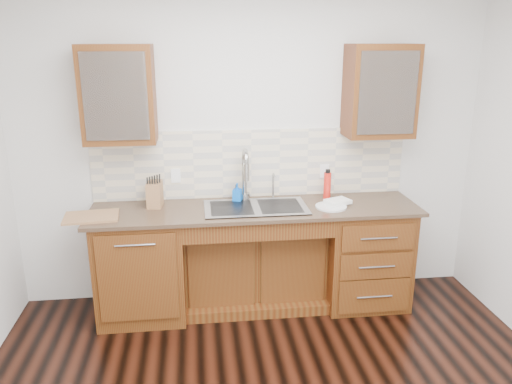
{
  "coord_description": "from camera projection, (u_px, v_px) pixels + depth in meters",
  "views": [
    {
      "loc": [
        -0.47,
        -2.43,
        2.24
      ],
      "look_at": [
        0.0,
        1.4,
        1.05
      ],
      "focal_mm": 35.0,
      "sensor_mm": 36.0,
      "label": 1
    }
  ],
  "objects": [
    {
      "name": "knife_block",
      "position": [
        155.0,
        194.0,
        4.1
      ],
      "size": [
        0.13,
        0.19,
        0.21
      ],
      "primitive_type": "cube",
      "rotation": [
        0.0,
        0.0,
        -0.09
      ],
      "color": "brown",
      "rests_on": "countertop"
    },
    {
      "name": "sink",
      "position": [
        256.0,
        218.0,
        4.11
      ],
      "size": [
        0.84,
        0.46,
        0.19
      ],
      "primitive_type": "cube",
      "color": "#9E9EA5",
      "rests_on": "countertop"
    },
    {
      "name": "plate",
      "position": [
        331.0,
        207.0,
        4.1
      ],
      "size": [
        0.33,
        0.33,
        0.01
      ],
      "primitive_type": "cylinder",
      "rotation": [
        0.0,
        0.0,
        -0.33
      ],
      "color": "silver",
      "rests_on": "countertop"
    },
    {
      "name": "upper_cabinet_right",
      "position": [
        380.0,
        91.0,
        4.1
      ],
      "size": [
        0.55,
        0.34,
        0.75
      ],
      "primitive_type": "cube",
      "color": "#593014",
      "rests_on": "wall_back"
    },
    {
      "name": "base_cabinet_left",
      "position": [
        142.0,
        265.0,
        4.14
      ],
      "size": [
        0.7,
        0.62,
        0.88
      ],
      "primitive_type": "cube",
      "color": "#593014",
      "rests_on": "ground"
    },
    {
      "name": "filter_tap",
      "position": [
        273.0,
        185.0,
        4.3
      ],
      "size": [
        0.02,
        0.02,
        0.24
      ],
      "primitive_type": "cylinder",
      "color": "#999993",
      "rests_on": "countertop"
    },
    {
      "name": "faucet",
      "position": [
        244.0,
        177.0,
        4.24
      ],
      "size": [
        0.04,
        0.04,
        0.4
      ],
      "primitive_type": "cylinder",
      "color": "#999993",
      "rests_on": "countertop"
    },
    {
      "name": "cup_left_b",
      "position": [
        140.0,
        102.0,
        3.89
      ],
      "size": [
        0.11,
        0.11,
        0.08
      ],
      "primitive_type": "imported",
      "rotation": [
        0.0,
        0.0,
        0.32
      ],
      "color": "silver",
      "rests_on": "upper_cabinet_left"
    },
    {
      "name": "cup_left_a",
      "position": [
        99.0,
        101.0,
        3.85
      ],
      "size": [
        0.15,
        0.15,
        0.1
      ],
      "primitive_type": "imported",
      "rotation": [
        0.0,
        0.0,
        0.15
      ],
      "color": "silver",
      "rests_on": "upper_cabinet_left"
    },
    {
      "name": "cup_right_b",
      "position": [
        392.0,
        98.0,
        4.13
      ],
      "size": [
        0.12,
        0.12,
        0.09
      ],
      "primitive_type": "imported",
      "rotation": [
        0.0,
        0.0,
        -0.22
      ],
      "color": "white",
      "rests_on": "upper_cabinet_right"
    },
    {
      "name": "cutting_board",
      "position": [
        91.0,
        217.0,
        3.86
      ],
      "size": [
        0.43,
        0.32,
        0.02
      ],
      "primitive_type": "cube",
      "rotation": [
        0.0,
        0.0,
        0.09
      ],
      "color": "brown",
      "rests_on": "countertop"
    },
    {
      "name": "upper_cabinet_left",
      "position": [
        119.0,
        94.0,
        3.85
      ],
      "size": [
        0.55,
        0.34,
        0.75
      ],
      "primitive_type": "cube",
      "color": "#593014",
      "rests_on": "wall_back"
    },
    {
      "name": "water_bottle",
      "position": [
        327.0,
        186.0,
        4.28
      ],
      "size": [
        0.08,
        0.08,
        0.23
      ],
      "primitive_type": "cylinder",
      "rotation": [
        0.0,
        0.0,
        0.39
      ],
      "color": "red",
      "rests_on": "countertop"
    },
    {
      "name": "cup_right_a",
      "position": [
        361.0,
        98.0,
        4.1
      ],
      "size": [
        0.12,
        0.12,
        0.09
      ],
      "primitive_type": "imported",
      "rotation": [
        0.0,
        0.0,
        0.02
      ],
      "color": "silver",
      "rests_on": "upper_cabinet_right"
    },
    {
      "name": "wall_back",
      "position": [
        250.0,
        146.0,
        4.33
      ],
      "size": [
        4.0,
        0.1,
        2.7
      ],
      "primitive_type": "cube",
      "color": "silver",
      "rests_on": "ground"
    },
    {
      "name": "base_cabinet_right",
      "position": [
        363.0,
        253.0,
        4.36
      ],
      "size": [
        0.7,
        0.62,
        0.88
      ],
      "primitive_type": "cube",
      "color": "#593014",
      "rests_on": "ground"
    },
    {
      "name": "outlet_right",
      "position": [
        325.0,
        171.0,
        4.4
      ],
      "size": [
        0.08,
        0.01,
        0.12
      ],
      "primitive_type": "cube",
      "color": "white",
      "rests_on": "backsplash"
    },
    {
      "name": "soap_bottle",
      "position": [
        237.0,
        193.0,
        4.23
      ],
      "size": [
        0.09,
        0.09,
        0.16
      ],
      "primitive_type": "imported",
      "rotation": [
        0.0,
        0.0,
        -0.31
      ],
      "color": "blue",
      "rests_on": "countertop"
    },
    {
      "name": "outlet_left",
      "position": [
        176.0,
        176.0,
        4.25
      ],
      "size": [
        0.08,
        0.01,
        0.12
      ],
      "primitive_type": "cube",
      "color": "white",
      "rests_on": "backsplash"
    },
    {
      "name": "base_cabinet_center",
      "position": [
        254.0,
        264.0,
        4.36
      ],
      "size": [
        1.2,
        0.44,
        0.7
      ],
      "primitive_type": "cube",
      "color": "#593014",
      "rests_on": "ground"
    },
    {
      "name": "dish_towel",
      "position": [
        338.0,
        201.0,
        4.15
      ],
      "size": [
        0.23,
        0.21,
        0.03
      ],
      "primitive_type": "cube",
      "rotation": [
        0.0,
        0.0,
        0.38
      ],
      "color": "white",
      "rests_on": "plate"
    },
    {
      "name": "backsplash",
      "position": [
        251.0,
        163.0,
        4.31
      ],
      "size": [
        2.7,
        0.02,
        0.59
      ],
      "primitive_type": "cube",
      "color": "beige",
      "rests_on": "wall_back"
    },
    {
      "name": "countertop",
      "position": [
        256.0,
        209.0,
        4.1
      ],
      "size": [
        2.7,
        0.65,
        0.03
      ],
      "primitive_type": "cube",
      "color": "#84705B",
      "rests_on": "base_cabinet_left"
    }
  ]
}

